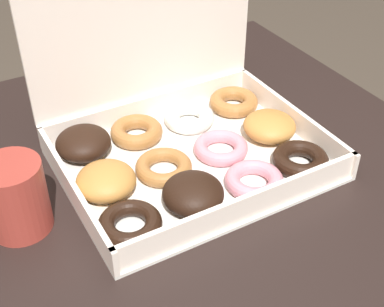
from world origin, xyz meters
TOP-DOWN VIEW (x-y plane):
  - dining_table at (0.00, 0.00)m, footprint 0.92×0.88m
  - donut_box at (0.02, 0.03)m, footprint 0.42×0.33m
  - coffee_mug at (-0.25, -0.00)m, footprint 0.09×0.09m

SIDE VIEW (x-z plane):
  - dining_table at x=0.00m, z-range 0.25..0.96m
  - donut_box at x=0.02m, z-range 0.59..0.94m
  - coffee_mug at x=-0.25m, z-range 0.71..0.82m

